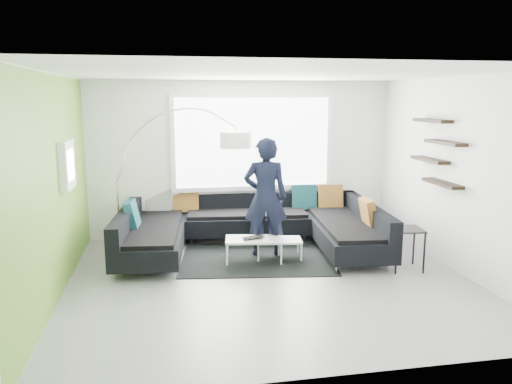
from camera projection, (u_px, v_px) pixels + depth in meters
ground at (270, 280)px, 6.94m from camera, size 5.50×5.50×0.00m
room_shell at (270, 149)px, 6.81m from camera, size 5.54×5.04×2.82m
sectional_sofa at (250, 228)px, 8.15m from camera, size 4.35×2.93×0.89m
rug at (257, 259)px, 7.83m from camera, size 2.55×2.01×0.01m
coffee_table at (266, 248)px, 7.78m from camera, size 1.19×0.80×0.36m
arc_lamp at (117, 182)px, 7.97m from camera, size 2.35×1.35×2.34m
side_table at (405, 249)px, 7.32m from camera, size 0.50×0.50×0.62m
person at (265, 197)px, 7.88m from camera, size 0.82×0.65×1.89m
laptop at (255, 239)px, 7.62m from camera, size 0.48×0.42×0.03m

